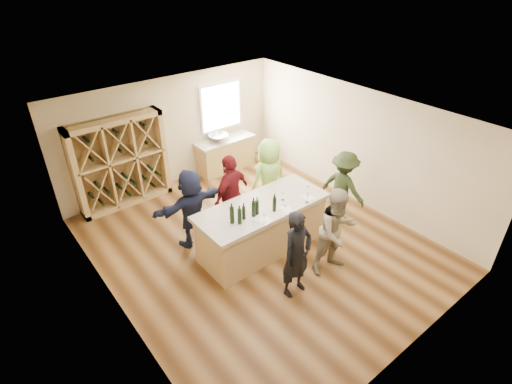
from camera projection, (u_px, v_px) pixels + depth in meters
floor at (258, 245)px, 8.55m from camera, size 6.00×7.00×0.10m
ceiling at (259, 116)px, 7.03m from camera, size 6.00×7.00×0.10m
wall_back at (171, 131)px, 10.16m from camera, size 6.00×0.10×2.80m
wall_front at (422, 291)px, 5.43m from camera, size 6.00×0.10×2.80m
wall_left at (105, 250)px, 6.17m from camera, size 0.10×7.00×2.80m
wall_right at (359, 146)px, 9.41m from camera, size 0.10×7.00×2.80m
window_frame at (221, 106)px, 10.72m from camera, size 1.30×0.06×1.30m
window_pane at (222, 107)px, 10.69m from camera, size 1.18×0.01×1.18m
wine_rack at (121, 163)px, 9.33m from camera, size 2.20×0.45×2.20m
back_counter_base at (225, 155)px, 11.17m from camera, size 1.60×0.58×0.86m
back_counter_top at (225, 140)px, 10.93m from camera, size 1.70×0.62×0.06m
sink at (218, 138)px, 10.76m from camera, size 0.54×0.54×0.19m
faucet at (215, 134)px, 10.85m from camera, size 0.02×0.02×0.30m
tasting_counter_base at (262, 229)px, 8.13m from camera, size 2.60×1.00×1.00m
tasting_counter_top at (262, 207)px, 7.85m from camera, size 2.72×1.12×0.08m
wine_bottle_a at (232, 215)px, 7.24m from camera, size 0.10×0.10×0.34m
wine_bottle_b at (240, 216)px, 7.22m from camera, size 0.09×0.09×0.31m
wine_bottle_c at (244, 213)px, 7.36m from camera, size 0.09×0.09×0.27m
wine_bottle_d at (254, 209)px, 7.42m from camera, size 0.08×0.08×0.32m
wine_bottle_e at (257, 208)px, 7.48m from camera, size 0.09×0.09×0.29m
wine_glass_a at (264, 218)px, 7.29m from camera, size 0.09×0.09×0.18m
wine_glass_b at (285, 209)px, 7.54m from camera, size 0.09×0.09×0.19m
wine_glass_c at (307, 199)px, 7.87m from camera, size 0.06×0.06×0.16m
wine_glass_d at (283, 197)px, 7.94m from camera, size 0.06×0.06×0.16m
wine_glass_e at (307, 190)px, 8.14m from camera, size 0.07×0.07×0.16m
tasting_menu_a at (263, 219)px, 7.41m from camera, size 0.31×0.37×0.00m
tasting_menu_b at (287, 210)px, 7.67m from camera, size 0.29×0.33×0.00m
tasting_menu_c at (308, 197)px, 8.07m from camera, size 0.21×0.28×0.00m
person_near_left at (297, 255)px, 6.91m from camera, size 0.63×0.47×1.71m
person_near_right at (337, 231)px, 7.41m from camera, size 0.92×0.60×1.77m
person_server at (343, 187)px, 8.89m from camera, size 0.62×1.14×1.68m
person_far_mid at (231, 194)px, 8.46m from camera, size 1.20×0.86×1.84m
person_far_right at (269, 178)px, 9.08m from camera, size 0.91×0.60×1.85m
person_far_left at (192, 208)px, 8.14m from camera, size 1.61×0.63×1.71m
wine_bottle_f at (274, 204)px, 7.57m from camera, size 0.07×0.07×0.30m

